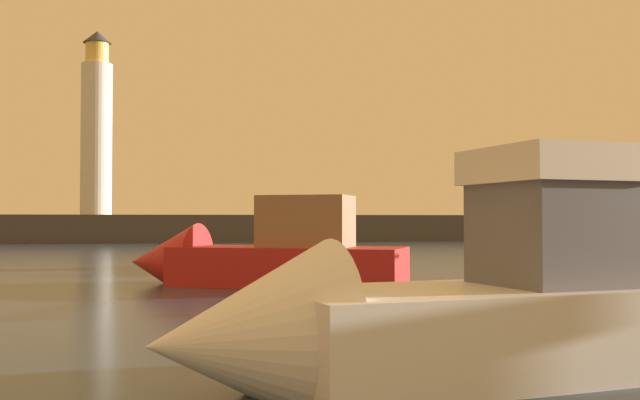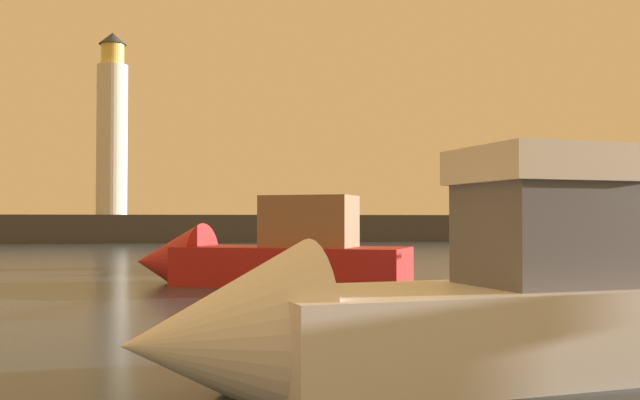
{
  "view_description": "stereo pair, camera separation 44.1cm",
  "coord_description": "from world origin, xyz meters",
  "px_view_note": "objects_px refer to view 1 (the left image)",
  "views": [
    {
      "loc": [
        -2.47,
        -0.85,
        1.8
      ],
      "look_at": [
        1.05,
        15.5,
        2.25
      ],
      "focal_mm": 41.69,
      "sensor_mm": 36.0,
      "label": 1
    },
    {
      "loc": [
        -2.03,
        -0.93,
        1.8
      ],
      "look_at": [
        1.05,
        15.5,
        2.25
      ],
      "focal_mm": 41.69,
      "sensor_mm": 36.0,
      "label": 2
    }
  ],
  "objects_px": {
    "motorboat_0": "(248,258)",
    "mooring_buoy": "(622,274)",
    "motorboat_1": "(318,253)",
    "lighthouse": "(96,127)",
    "motorboat_4": "(441,310)"
  },
  "relations": [
    {
      "from": "motorboat_0",
      "to": "mooring_buoy",
      "type": "distance_m",
      "value": 10.13
    },
    {
      "from": "motorboat_1",
      "to": "lighthouse",
      "type": "bearing_deg",
      "value": 107.33
    },
    {
      "from": "motorboat_4",
      "to": "motorboat_0",
      "type": "bearing_deg",
      "value": 93.31
    },
    {
      "from": "lighthouse",
      "to": "motorboat_4",
      "type": "distance_m",
      "value": 54.48
    },
    {
      "from": "motorboat_0",
      "to": "motorboat_4",
      "type": "relative_size",
      "value": 1.11
    },
    {
      "from": "motorboat_1",
      "to": "motorboat_4",
      "type": "xyz_separation_m",
      "value": [
        -2.58,
        -18.87,
        0.21
      ]
    },
    {
      "from": "lighthouse",
      "to": "mooring_buoy",
      "type": "relative_size",
      "value": 20.39
    },
    {
      "from": "motorboat_1",
      "to": "mooring_buoy",
      "type": "height_order",
      "value": "motorboat_1"
    },
    {
      "from": "mooring_buoy",
      "to": "motorboat_0",
      "type": "bearing_deg",
      "value": 164.31
    },
    {
      "from": "motorboat_4",
      "to": "mooring_buoy",
      "type": "xyz_separation_m",
      "value": [
        9.01,
        9.88,
        -0.42
      ]
    },
    {
      "from": "motorboat_0",
      "to": "lighthouse",
      "type": "bearing_deg",
      "value": 100.34
    },
    {
      "from": "lighthouse",
      "to": "motorboat_0",
      "type": "relative_size",
      "value": 1.81
    },
    {
      "from": "motorboat_4",
      "to": "lighthouse",
      "type": "bearing_deg",
      "value": 98.69
    },
    {
      "from": "motorboat_0",
      "to": "motorboat_4",
      "type": "height_order",
      "value": "motorboat_4"
    },
    {
      "from": "lighthouse",
      "to": "motorboat_4",
      "type": "relative_size",
      "value": 2.02
    }
  ]
}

